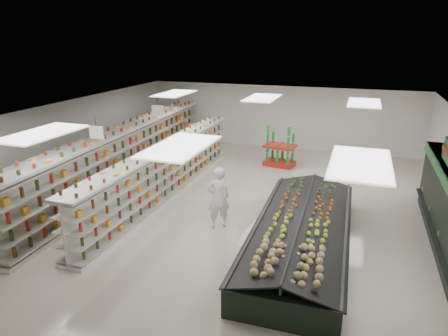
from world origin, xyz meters
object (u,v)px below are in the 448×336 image
at_px(gondola_center, 166,172).
at_px(shopper_main, 218,198).
at_px(shopper_background, 192,141).
at_px(produce_island, 302,232).
at_px(soda_endcap, 280,148).
at_px(gondola_left, 125,159).

bearing_deg(gondola_center, shopper_main, -34.65).
height_order(gondola_center, shopper_background, gondola_center).
bearing_deg(shopper_main, shopper_background, -96.64).
relative_size(produce_island, soda_endcap, 4.11).
xyz_separation_m(gondola_left, produce_island, (7.31, -2.80, -0.56)).
height_order(gondola_center, soda_endcap, gondola_center).
bearing_deg(gondola_center, produce_island, -23.35).
relative_size(shopper_main, shopper_background, 1.12).
height_order(produce_island, shopper_main, shopper_main).
xyz_separation_m(gondola_center, soda_endcap, (3.28, 4.75, -0.03)).
relative_size(produce_island, shopper_main, 3.62).
height_order(gondola_left, shopper_main, gondola_left).
bearing_deg(soda_endcap, shopper_background, -175.56).
distance_m(produce_island, shopper_main, 2.67).
relative_size(gondola_left, soda_endcap, 7.63).
distance_m(gondola_left, gondola_center, 2.06).
distance_m(gondola_center, produce_island, 5.81).
bearing_deg(shopper_background, produce_island, -115.30).
relative_size(gondola_center, produce_island, 1.54).
height_order(produce_island, soda_endcap, soda_endcap).
bearing_deg(shopper_background, soda_endcap, -63.34).
bearing_deg(gondola_left, shopper_background, 71.95).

